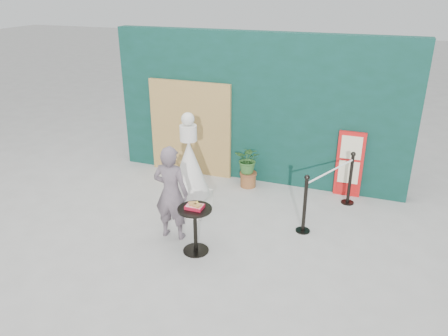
% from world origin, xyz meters
% --- Properties ---
extents(ground, '(60.00, 60.00, 0.00)m').
position_xyz_m(ground, '(0.00, 0.00, 0.00)').
color(ground, '#ADAAA5').
rests_on(ground, ground).
extents(back_wall, '(6.00, 0.30, 3.00)m').
position_xyz_m(back_wall, '(0.00, 3.15, 1.50)').
color(back_wall, '#0B3227').
rests_on(back_wall, ground).
extents(bamboo_fence, '(1.80, 0.08, 2.00)m').
position_xyz_m(bamboo_fence, '(-1.40, 2.94, 1.00)').
color(bamboo_fence, tan).
rests_on(bamboo_fence, ground).
extents(woman, '(0.58, 0.39, 1.57)m').
position_xyz_m(woman, '(-0.61, 0.44, 0.79)').
color(woman, slate).
rests_on(woman, ground).
extents(menu_board, '(0.50, 0.07, 1.30)m').
position_xyz_m(menu_board, '(1.90, 2.95, 0.65)').
color(menu_board, red).
rests_on(menu_board, ground).
extents(statue, '(0.72, 0.72, 1.84)m').
position_xyz_m(statue, '(-0.70, 1.34, 0.75)').
color(statue, white).
rests_on(statue, ground).
extents(cafe_table, '(0.52, 0.52, 0.75)m').
position_xyz_m(cafe_table, '(-0.09, 0.17, 0.50)').
color(cafe_table, black).
rests_on(cafe_table, ground).
extents(food_basket, '(0.26, 0.19, 0.11)m').
position_xyz_m(food_basket, '(-0.08, 0.17, 0.79)').
color(food_basket, '#AF122A').
rests_on(food_basket, cafe_table).
extents(planter, '(0.51, 0.45, 0.87)m').
position_xyz_m(planter, '(-0.02, 2.67, 0.51)').
color(planter, brown).
rests_on(planter, ground).
extents(stanchion_barrier, '(0.84, 1.54, 1.03)m').
position_xyz_m(stanchion_barrier, '(1.66, 1.97, 0.49)').
color(stanchion_barrier, black).
rests_on(stanchion_barrier, ground).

